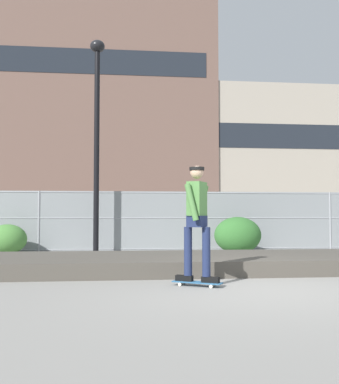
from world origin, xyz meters
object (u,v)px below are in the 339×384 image
Objects in this scene: skateboard at (197,283)px; shrub_left at (7,239)px; street_lamp at (97,118)px; parked_car_near at (55,222)px; shrub_center at (238,235)px; skater at (197,215)px.

shrub_left reaches higher than skateboard.
street_lamp reaches higher than parked_car_near.
shrub_center is at bearing -7.18° from street_lamp.
parked_car_near is 4.33m from shrub_left.
parked_car_near reaches higher than shrub_left.
street_lamp is at bearing 107.65° from skater.
shrub_left is (-4.46, 6.08, -0.70)m from skater.
parked_car_near is at bearing 110.11° from skateboard.
skater is 7.58m from shrub_left.
shrub_left is at bearing 176.37° from shrub_center.
street_lamp is at bearing -66.38° from parked_car_near.
shrub_center is (6.60, -0.42, 0.10)m from shrub_left.
shrub_center is at bearing 69.29° from skateboard.
street_lamp is at bearing 107.65° from skateboard.
street_lamp is (-1.97, 6.18, 2.85)m from skater.
skateboard is 11.03m from parked_car_near.
parked_car_near is at bearing 113.62° from street_lamp.
skateboard is at bearing -53.75° from shrub_left.
street_lamp is 4.63× the size of shrub_center.
shrub_center is (2.14, 5.67, 0.47)m from skateboard.
street_lamp reaches higher than skater.
skateboard is 1.07m from skater.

